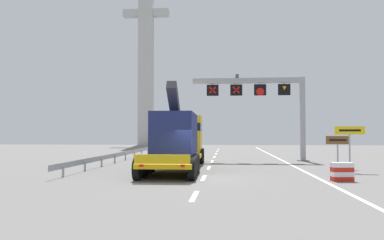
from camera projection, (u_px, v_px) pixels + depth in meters
The scene contains 10 objects.
ground at pixel (198, 178), 20.53m from camera, with size 112.00×112.00×0.00m, color slate.
lane_markings at pixel (213, 159), 35.14m from camera, with size 0.20×44.00×0.01m.
edge_line_right at pixel (285, 162), 31.94m from camera, with size 0.20×63.00×0.01m, color silver.
overhead_lane_gantry at pixel (264, 95), 33.31m from camera, with size 9.67×0.90×7.31m.
heavy_haul_truck_yellow at pixel (180, 138), 26.74m from camera, with size 3.22×14.10×5.30m.
exit_sign_yellow at pixel (350, 137), 23.63m from camera, with size 1.75×0.15×2.73m.
tourist_info_sign_brown at pixel (338, 144), 25.73m from camera, with size 1.51×0.15×2.14m.
crash_barrier_striped at pixel (342, 172), 19.12m from camera, with size 1.05×0.60×0.90m.
guardrail_left at pixel (125, 154), 33.58m from camera, with size 0.13×28.92×0.76m.
bridge_pylon_distant at pixel (146, 37), 77.53m from camera, with size 9.00×2.00×41.79m.
Camera 1 is at (1.53, -20.57, 2.34)m, focal length 36.92 mm.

